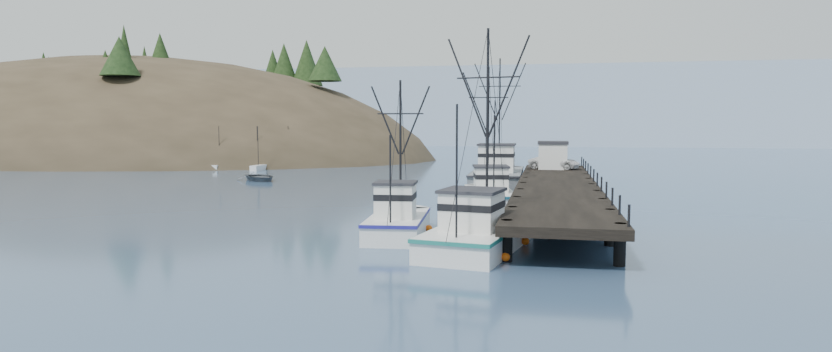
{
  "coord_description": "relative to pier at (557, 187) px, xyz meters",
  "views": [
    {
      "loc": [
        13.27,
        -34.9,
        6.6
      ],
      "look_at": [
        3.22,
        14.4,
        2.5
      ],
      "focal_mm": 28.0,
      "sensor_mm": 36.0,
      "label": 1
    }
  ],
  "objects": [
    {
      "name": "headland",
      "position": [
        -88.95,
        62.61,
        -6.24
      ],
      "size": [
        134.8,
        78.0,
        51.0
      ],
      "color": "#382D1E",
      "rests_on": "ground"
    },
    {
      "name": "pier",
      "position": [
        0.0,
        0.0,
        0.0
      ],
      "size": [
        6.0,
        44.0,
        2.0
      ],
      "color": "black",
      "rests_on": "ground"
    },
    {
      "name": "moored_sailboats",
      "position": [
        -46.73,
        42.53,
        -1.36
      ],
      "size": [
        20.52,
        19.91,
        6.35
      ],
      "color": "white",
      "rests_on": "ground"
    },
    {
      "name": "distant_ridge",
      "position": [
        -4.0,
        154.0,
        -1.69
      ],
      "size": [
        360.0,
        40.0,
        26.0
      ],
      "primitive_type": "cube",
      "color": "#9EB2C6",
      "rests_on": "ground"
    },
    {
      "name": "work_vessel",
      "position": [
        -5.68,
        15.2,
        -0.46
      ],
      "size": [
        5.09,
        16.36,
        13.62
      ],
      "color": "slate",
      "rests_on": "ground"
    },
    {
      "name": "trawler_mid",
      "position": [
        -9.3,
        -14.02,
        -0.87
      ],
      "size": [
        3.82,
        9.34,
        9.49
      ],
      "color": "white",
      "rests_on": "ground"
    },
    {
      "name": "distant_ridge_far",
      "position": [
        -54.0,
        169.0,
        -1.69
      ],
      "size": [
        180.0,
        25.0,
        18.0
      ],
      "primitive_type": "cube",
      "color": "silver",
      "rests_on": "ground"
    },
    {
      "name": "trawler_far",
      "position": [
        -5.37,
        1.43,
        -0.87
      ],
      "size": [
        5.28,
        11.36,
        11.54
      ],
      "color": "white",
      "rests_on": "ground"
    },
    {
      "name": "pier_shed",
      "position": [
        -0.25,
        15.87,
        1.73
      ],
      "size": [
        3.0,
        3.2,
        2.8
      ],
      "color": "silver",
      "rests_on": "pier"
    },
    {
      "name": "trawler_near",
      "position": [
        -4.15,
        -16.95,
        -0.87
      ],
      "size": [
        5.62,
        12.02,
        12.0
      ],
      "color": "white",
      "rests_on": "ground"
    },
    {
      "name": "pickup_truck",
      "position": [
        -0.07,
        15.65,
        1.02
      ],
      "size": [
        5.48,
        3.37,
        1.42
      ],
      "primitive_type": "imported",
      "rotation": [
        0.0,
        0.0,
        1.36
      ],
      "color": "silver",
      "rests_on": "pier"
    },
    {
      "name": "motorboat",
      "position": [
        -33.17,
        18.2,
        -1.69
      ],
      "size": [
        7.02,
        7.04,
        1.2
      ],
      "primitive_type": "imported",
      "rotation": [
        0.0,
        0.0,
        0.77
      ],
      "color": "#52565B",
      "rests_on": "ground"
    },
    {
      "name": "ground",
      "position": [
        -14.0,
        -16.0,
        -1.69
      ],
      "size": [
        400.0,
        400.0,
        0.0
      ],
      "primitive_type": "plane",
      "color": "#334E72",
      "rests_on": "ground"
    }
  ]
}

